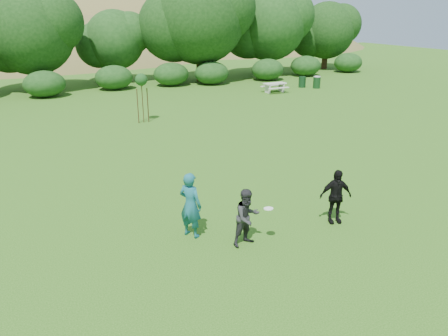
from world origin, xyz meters
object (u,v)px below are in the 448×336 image
object	(u,v)px
picnic_table	(275,86)
sapling	(141,81)
player_grey	(247,217)
player_teal	(190,205)
player_black	(336,196)
trash_can_lidded	(317,82)
trash_can_near	(302,82)

from	to	relation	value
picnic_table	sapling	bearing A→B (deg)	-158.16
player_grey	player_teal	bearing A→B (deg)	127.45
player_grey	player_black	size ratio (longest dim) A/B	0.96
trash_can_lidded	sapling	bearing A→B (deg)	-163.01
player_grey	player_black	distance (m)	3.11
trash_can_near	trash_can_lidded	world-z (taller)	trash_can_lidded
player_black	sapling	world-z (taller)	sapling
player_grey	picnic_table	size ratio (longest dim) A/B	0.93
trash_can_lidded	player_black	bearing A→B (deg)	-126.53
player_teal	player_grey	xyz separation A→B (m)	(1.22, -1.15, -0.15)
trash_can_lidded	player_grey	bearing A→B (deg)	-131.83
player_teal	trash_can_near	bearing A→B (deg)	-75.19
sapling	picnic_table	world-z (taller)	sapling
trash_can_near	sapling	size ratio (longest dim) A/B	0.32
player_grey	trash_can_near	xyz separation A→B (m)	(17.22, 21.08, -0.38)
player_teal	picnic_table	size ratio (longest dim) A/B	1.09
player_black	picnic_table	distance (m)	22.69
picnic_table	player_black	bearing A→B (deg)	-118.02
player_black	trash_can_lidded	size ratio (longest dim) A/B	1.65
player_grey	trash_can_lidded	xyz separation A→B (m)	(18.05, 20.17, -0.29)
player_teal	sapling	distance (m)	14.30
player_black	sapling	bearing A→B (deg)	113.05
sapling	player_grey	bearing A→B (deg)	-95.72
player_black	trash_can_lidded	distance (m)	25.11
sapling	trash_can_lidded	bearing A→B (deg)	16.99
player_grey	picnic_table	bearing A→B (deg)	46.28
player_black	trash_can_near	xyz separation A→B (m)	(14.11, 21.09, -0.41)
player_teal	player_black	world-z (taller)	player_teal
player_teal	trash_can_lidded	bearing A→B (deg)	-77.80
sapling	picnic_table	xyz separation A→B (m)	(12.26, 4.91, -1.90)
player_grey	trash_can_near	bearing A→B (deg)	41.55
player_teal	sapling	xyz separation A→B (m)	(2.73, 13.96, 1.44)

